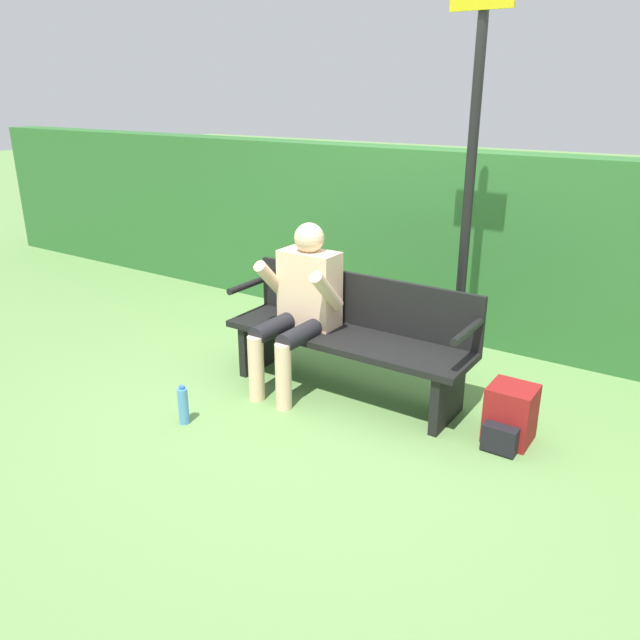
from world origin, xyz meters
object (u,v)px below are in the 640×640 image
Objects in this scene: backpack at (509,416)px; signpost at (471,162)px; person_seated at (301,300)px; water_bottle at (183,406)px; park_bench at (351,334)px.

backpack is 1.71m from signpost.
person_seated is 1.49m from signpost.
water_bottle is 0.10× the size of signpost.
water_bottle is at bearing -108.25° from person_seated.
person_seated is 1.08m from water_bottle.
person_seated is 3.26× the size of backpack.
park_bench is 1.51× the size of person_seated.
park_bench is 6.70× the size of water_bottle.
backpack is at bearing -3.52° from park_bench.
park_bench is at bearing 58.08° from water_bottle.
signpost reaches higher than park_bench.
park_bench is 1.21m from backpack.
person_seated is 1.59m from backpack.
park_bench is 0.64× the size of signpost.
park_bench reaches higher than backpack.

